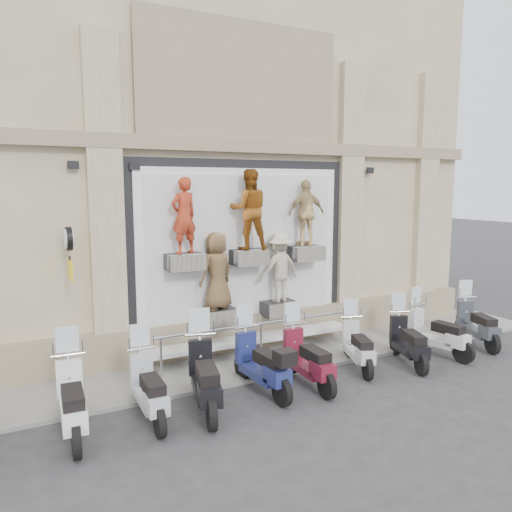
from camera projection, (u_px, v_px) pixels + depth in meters
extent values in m
plane|color=#2C2C2F|center=(310.00, 395.00, 9.49)|extent=(90.00, 90.00, 0.00)
cube|color=gray|center=(259.00, 359.00, 11.33)|extent=(16.00, 2.20, 0.08)
cube|color=black|center=(242.00, 252.00, 11.76)|extent=(5.60, 0.10, 4.30)
cube|color=white|center=(243.00, 252.00, 11.71)|extent=(5.10, 0.06, 3.90)
cube|color=white|center=(244.00, 252.00, 11.67)|extent=(4.70, 0.04, 3.60)
cube|color=white|center=(250.00, 338.00, 11.68)|extent=(5.10, 0.75, 0.10)
cube|color=#28282B|center=(185.00, 262.00, 10.74)|extent=(0.80, 0.50, 0.35)
imported|color=#C13A1F|center=(184.00, 216.00, 10.60)|extent=(0.68, 0.53, 1.63)
cube|color=#28282B|center=(249.00, 257.00, 11.45)|extent=(0.80, 0.50, 0.35)
imported|color=brown|center=(249.00, 210.00, 11.30)|extent=(1.05, 0.93, 1.82)
cube|color=#28282B|center=(306.00, 253.00, 12.15)|extent=(0.80, 0.50, 0.35)
imported|color=tan|center=(306.00, 213.00, 12.02)|extent=(0.96, 0.47, 1.59)
cube|color=#28282B|center=(218.00, 316.00, 11.26)|extent=(0.80, 0.50, 0.35)
imported|color=brown|center=(217.00, 271.00, 11.12)|extent=(0.97, 0.78, 1.73)
cube|color=#28282B|center=(279.00, 308.00, 11.99)|extent=(0.80, 0.50, 0.35)
imported|color=beige|center=(279.00, 268.00, 11.85)|extent=(1.12, 0.73, 1.64)
cube|color=black|center=(67.00, 237.00, 9.70)|extent=(0.06, 0.56, 0.06)
cylinder|color=black|center=(69.00, 239.00, 9.46)|extent=(0.10, 0.46, 0.46)
cube|color=yellow|center=(70.00, 270.00, 9.54)|extent=(0.04, 0.50, 0.38)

